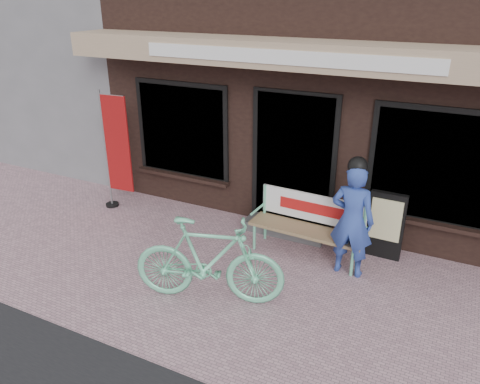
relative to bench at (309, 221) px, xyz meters
The scene contains 8 objects.
ground 1.49m from the bench, 111.71° to the right, with size 70.00×70.00×0.00m, color #B48A95.
storefront 4.45m from the bench, 98.04° to the left, with size 7.00×6.77×6.00m.
neighbor_left_near 10.30m from the bench, 155.03° to the left, with size 10.00×7.00×6.40m, color slate.
bench is the anchor object (origin of this frame).
person 0.75m from the bench, 20.07° to the right, with size 0.58×0.39×1.66m.
bicycle 1.75m from the bench, 114.42° to the right, with size 0.52×1.83×1.10m, color #6DD6A5.
nobori_red 3.47m from the bench, behind, with size 0.61×0.24×2.06m.
menu_stand 1.06m from the bench, 21.00° to the left, with size 0.50×0.12×0.99m.
Camera 1 is at (2.26, -4.43, 3.53)m, focal length 35.00 mm.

